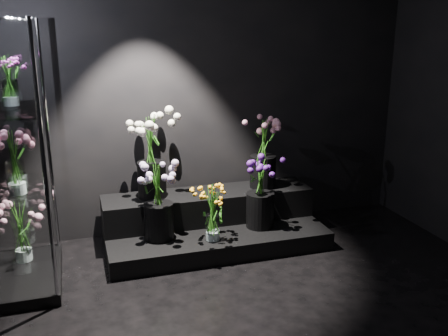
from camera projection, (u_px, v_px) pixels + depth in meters
name	position (u px, v px, depth m)	size (l,w,h in m)	color
floor	(292.00, 336.00, 3.25)	(4.00, 4.00, 0.00)	black
wall_back	(208.00, 85.00, 4.69)	(4.00, 4.00, 0.00)	black
display_riser	(212.00, 222.00, 4.65)	(1.97, 0.88, 0.44)	black
display_case	(11.00, 159.00, 3.65)	(0.55, 0.91, 2.00)	black
bouquet_orange_bells	(213.00, 213.00, 4.23)	(0.25, 0.25, 0.48)	white
bouquet_lilac	(158.00, 196.00, 4.23)	(0.44, 0.44, 0.67)	black
bouquet_purple	(260.00, 190.00, 4.49)	(0.42, 0.42, 0.65)	black
bouquet_cream_roses	(151.00, 149.00, 4.43)	(0.55, 0.55, 0.76)	black
bouquet_pink_roses	(263.00, 150.00, 4.74)	(0.39, 0.39, 0.65)	black
bouquet_case_pink	(14.00, 162.00, 3.52)	(0.32, 0.32, 0.46)	white
bouquet_case_magenta	(9.00, 79.00, 3.65)	(0.30, 0.30, 0.38)	white
bouquet_case_base_pink	(21.00, 229.00, 4.02)	(0.44, 0.44, 0.51)	white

